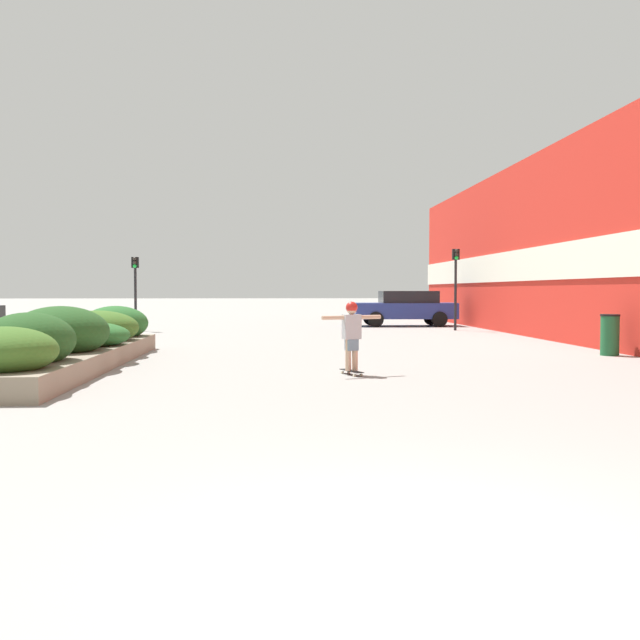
{
  "coord_description": "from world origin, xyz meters",
  "views": [
    {
      "loc": [
        -0.95,
        -4.52,
        1.68
      ],
      "look_at": [
        0.26,
        14.22,
        0.9
      ],
      "focal_mm": 40.0,
      "sensor_mm": 36.0,
      "label": 1
    }
  ],
  "objects_px": {
    "trash_bin": "(610,335)",
    "traffic_light_left": "(135,280)",
    "skateboard": "(352,372)",
    "traffic_light_right": "(456,275)",
    "car_center_left": "(405,308)",
    "skateboarder": "(352,329)",
    "car_leftmost": "(600,307)"
  },
  "relations": [
    {
      "from": "skateboarder",
      "to": "car_leftmost",
      "type": "xyz_separation_m",
      "value": [
        15.95,
        23.08,
        -0.12
      ]
    },
    {
      "from": "skateboard",
      "to": "traffic_light_right",
      "type": "xyz_separation_m",
      "value": [
        6.1,
        15.49,
        2.27
      ]
    },
    {
      "from": "car_center_left",
      "to": "skateboard",
      "type": "bearing_deg",
      "value": 166.4
    },
    {
      "from": "skateboard",
      "to": "car_center_left",
      "type": "height_order",
      "value": "car_center_left"
    },
    {
      "from": "trash_bin",
      "to": "car_center_left",
      "type": "height_order",
      "value": "car_center_left"
    },
    {
      "from": "car_center_left",
      "to": "skateboarder",
      "type": "bearing_deg",
      "value": 166.4
    },
    {
      "from": "skateboard",
      "to": "traffic_light_right",
      "type": "relative_size",
      "value": 0.23
    },
    {
      "from": "traffic_light_left",
      "to": "traffic_light_right",
      "type": "xyz_separation_m",
      "value": [
        13.4,
        -0.55,
        0.22
      ]
    },
    {
      "from": "skateboard",
      "to": "traffic_light_right",
      "type": "height_order",
      "value": "traffic_light_right"
    },
    {
      "from": "car_leftmost",
      "to": "traffic_light_left",
      "type": "relative_size",
      "value": 1.38
    },
    {
      "from": "skateboard",
      "to": "skateboarder",
      "type": "xyz_separation_m",
      "value": [
        -0.0,
        -0.0,
        0.85
      ]
    },
    {
      "from": "skateboarder",
      "to": "trash_bin",
      "type": "xyz_separation_m",
      "value": [
        7.14,
        3.8,
        -0.38
      ]
    },
    {
      "from": "skateboard",
      "to": "trash_bin",
      "type": "xyz_separation_m",
      "value": [
        7.14,
        3.8,
        0.47
      ]
    },
    {
      "from": "skateboarder",
      "to": "trash_bin",
      "type": "distance_m",
      "value": 8.1
    },
    {
      "from": "traffic_light_right",
      "to": "skateboarder",
      "type": "bearing_deg",
      "value": -111.49
    },
    {
      "from": "skateboard",
      "to": "skateboarder",
      "type": "bearing_deg",
      "value": -117.33
    },
    {
      "from": "trash_bin",
      "to": "car_center_left",
      "type": "relative_size",
      "value": 0.22
    },
    {
      "from": "skateboard",
      "to": "traffic_light_left",
      "type": "relative_size",
      "value": 0.26
    },
    {
      "from": "car_leftmost",
      "to": "car_center_left",
      "type": "xyz_separation_m",
      "value": [
        -11.27,
        -3.73,
        0.07
      ]
    },
    {
      "from": "car_center_left",
      "to": "traffic_light_right",
      "type": "bearing_deg",
      "value": -159.88
    },
    {
      "from": "car_leftmost",
      "to": "skateboarder",
      "type": "bearing_deg",
      "value": -34.64
    },
    {
      "from": "trash_bin",
      "to": "traffic_light_left",
      "type": "xyz_separation_m",
      "value": [
        -14.44,
        12.23,
        1.59
      ]
    },
    {
      "from": "skateboard",
      "to": "car_leftmost",
      "type": "distance_m",
      "value": 28.07
    },
    {
      "from": "car_center_left",
      "to": "trash_bin",
      "type": "bearing_deg",
      "value": -171.03
    },
    {
      "from": "trash_bin",
      "to": "traffic_light_right",
      "type": "relative_size",
      "value": 0.31
    },
    {
      "from": "car_leftmost",
      "to": "car_center_left",
      "type": "distance_m",
      "value": 11.87
    },
    {
      "from": "skateboarder",
      "to": "traffic_light_left",
      "type": "distance_m",
      "value": 17.66
    },
    {
      "from": "skateboard",
      "to": "car_center_left",
      "type": "xyz_separation_m",
      "value": [
        4.68,
        19.35,
        0.81
      ]
    },
    {
      "from": "skateboard",
      "to": "trash_bin",
      "type": "distance_m",
      "value": 8.1
    },
    {
      "from": "skateboard",
      "to": "skateboarder",
      "type": "distance_m",
      "value": 0.85
    },
    {
      "from": "trash_bin",
      "to": "car_leftmost",
      "type": "height_order",
      "value": "car_leftmost"
    },
    {
      "from": "skateboarder",
      "to": "traffic_light_right",
      "type": "bearing_deg",
      "value": 48.31
    }
  ]
}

